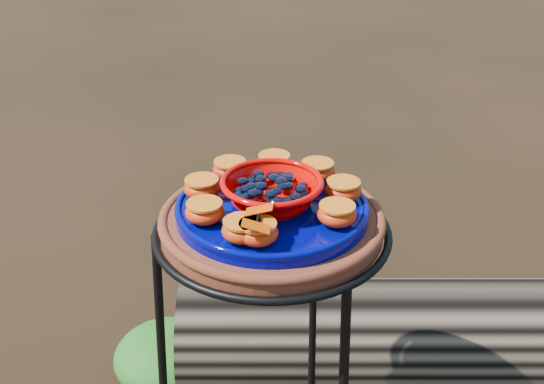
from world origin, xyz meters
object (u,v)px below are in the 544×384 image
at_px(terracotta_saucer, 272,223).
at_px(driftwood_log, 491,336).
at_px(cobalt_plate, 272,210).
at_px(red_bowl, 272,192).

bearing_deg(terracotta_saucer, driftwood_log, 59.52).
xyz_separation_m(cobalt_plate, driftwood_log, (0.34, 0.59, -0.59)).
relative_size(cobalt_plate, driftwood_log, 0.20).
bearing_deg(driftwood_log, cobalt_plate, -120.48).
relative_size(cobalt_plate, red_bowl, 2.00).
bearing_deg(cobalt_plate, driftwood_log, 59.52).
xyz_separation_m(terracotta_saucer, cobalt_plate, (0.00, 0.00, 0.03)).
xyz_separation_m(red_bowl, driftwood_log, (0.34, 0.59, -0.62)).
relative_size(terracotta_saucer, red_bowl, 2.33).
distance_m(cobalt_plate, driftwood_log, 0.90).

